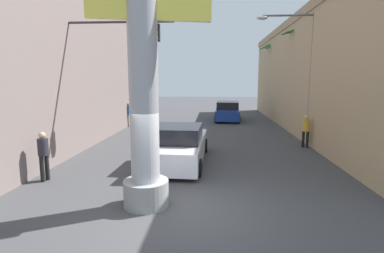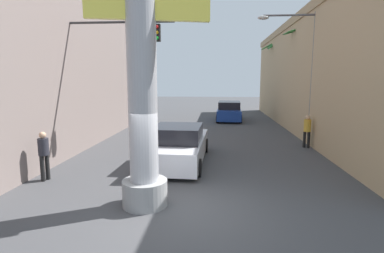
% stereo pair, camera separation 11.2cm
% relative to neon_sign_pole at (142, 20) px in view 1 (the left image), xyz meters
% --- Properties ---
extents(ground_plane, '(84.51, 84.51, 0.00)m').
position_rel_neon_sign_pole_xyz_m(ground_plane, '(0.98, 9.70, -4.77)').
color(ground_plane, '#424244').
extents(building_right, '(7.10, 26.57, 7.29)m').
position_rel_neon_sign_pole_xyz_m(building_right, '(10.10, 13.13, -1.12)').
color(building_right, tan).
rests_on(building_right, ground).
extents(neon_sign_pole, '(3.38, 1.20, 10.16)m').
position_rel_neon_sign_pole_xyz_m(neon_sign_pole, '(0.00, 0.00, 0.00)').
color(neon_sign_pole, '#9E9EA3').
rests_on(neon_sign_pole, ground).
extents(street_lamp, '(2.92, 0.28, 6.63)m').
position_rel_neon_sign_pole_xyz_m(street_lamp, '(6.19, 8.25, -0.68)').
color(street_lamp, '#59595E').
rests_on(street_lamp, ground).
extents(traffic_light_mast, '(4.92, 0.32, 5.81)m').
position_rel_neon_sign_pole_xyz_m(traffic_light_mast, '(-3.23, 5.21, -0.68)').
color(traffic_light_mast, '#333333').
rests_on(traffic_light_mast, ground).
extents(car_lead, '(2.23, 5.18, 1.56)m').
position_rel_neon_sign_pole_xyz_m(car_lead, '(0.38, 4.23, -4.07)').
color(car_lead, black).
rests_on(car_lead, ground).
extents(car_far, '(2.17, 4.65, 1.56)m').
position_rel_neon_sign_pole_xyz_m(car_far, '(2.92, 17.35, -4.04)').
color(car_far, black).
rests_on(car_far, ground).
extents(palm_tree_far_right, '(2.52, 2.39, 6.60)m').
position_rel_neon_sign_pole_xyz_m(palm_tree_far_right, '(6.95, 20.03, -0.88)').
color(palm_tree_far_right, brown).
rests_on(palm_tree_far_right, ground).
extents(palm_tree_far_left, '(3.04, 3.28, 7.91)m').
position_rel_neon_sign_pole_xyz_m(palm_tree_far_left, '(-4.52, 18.66, 0.49)').
color(palm_tree_far_left, brown).
rests_on(palm_tree_far_left, ground).
extents(palm_tree_mid_right, '(2.57, 2.54, 6.63)m').
position_rel_neon_sign_pole_xyz_m(palm_tree_mid_right, '(7.23, 12.49, -0.62)').
color(palm_tree_mid_right, brown).
rests_on(palm_tree_mid_right, ground).
extents(palm_tree_near_left, '(3.31, 3.00, 9.29)m').
position_rel_neon_sign_pole_xyz_m(palm_tree_near_left, '(-5.11, 2.51, 0.96)').
color(palm_tree_near_left, brown).
rests_on(palm_tree_near_left, ground).
extents(pedestrian_far_left, '(0.41, 0.41, 1.74)m').
position_rel_neon_sign_pole_xyz_m(pedestrian_far_left, '(-4.28, 13.45, -3.76)').
color(pedestrian_far_left, gray).
rests_on(pedestrian_far_left, ground).
extents(pedestrian_curb_left, '(0.43, 0.43, 1.65)m').
position_rel_neon_sign_pole_xyz_m(pedestrian_curb_left, '(-3.81, 1.72, -3.81)').
color(pedestrian_curb_left, black).
rests_on(pedestrian_curb_left, ground).
extents(pedestrian_mid_right, '(0.46, 0.46, 1.63)m').
position_rel_neon_sign_pole_xyz_m(pedestrian_mid_right, '(6.33, 7.44, -3.83)').
color(pedestrian_mid_right, black).
rests_on(pedestrian_mid_right, ground).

